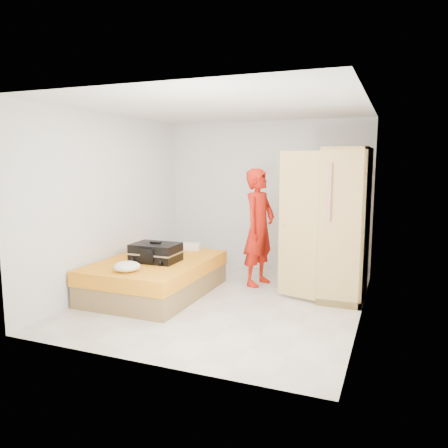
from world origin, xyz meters
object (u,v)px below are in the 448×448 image
at_px(bed, 156,277).
at_px(suitcase, 156,253).
at_px(wardrobe, 342,227).
at_px(round_cushion, 127,267).
at_px(person, 259,227).

bearing_deg(bed, suitcase, -55.38).
height_order(wardrobe, round_cushion, wardrobe).
height_order(wardrobe, person, wardrobe).
bearing_deg(suitcase, round_cushion, -95.36).
bearing_deg(person, bed, 142.42).
bearing_deg(round_cushion, suitcase, 85.28).
xyz_separation_m(bed, person, (1.24, 1.02, 0.65)).
bearing_deg(bed, round_cushion, -90.12).
bearing_deg(round_cushion, person, 54.16).
relative_size(wardrobe, person, 1.16).
relative_size(person, round_cushion, 5.22).
height_order(person, suitcase, person).
relative_size(wardrobe, round_cushion, 6.08).
bearing_deg(person, wardrobe, -82.37).
relative_size(bed, suitcase, 3.01).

